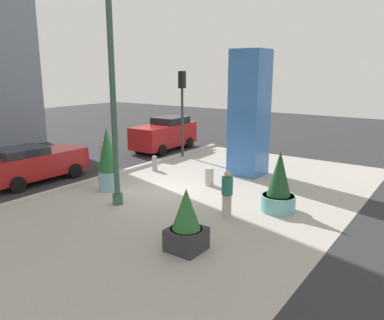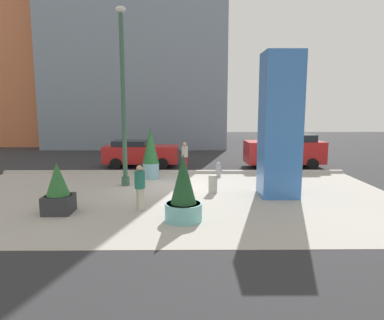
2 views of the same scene
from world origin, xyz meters
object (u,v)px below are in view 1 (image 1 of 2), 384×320
(concrete_bollard, at_px, (209,177))
(lamp_post, at_px, (113,98))
(art_pillar_blue, at_px, (249,114))
(pedestrian_by_curb, at_px, (227,192))
(traffic_light_far_side, at_px, (182,100))
(pedestrian_on_sidewalk, at_px, (104,155))
(car_curb_east, at_px, (165,134))
(potted_plant_near_left, at_px, (108,160))
(car_passing_lane, at_px, (34,163))
(potted_plant_curbside, at_px, (279,187))
(fire_hydrant, at_px, (155,163))
(potted_plant_by_pillar, at_px, (186,223))

(concrete_bollard, bearing_deg, lamp_post, 159.81)
(art_pillar_blue, xyz_separation_m, pedestrian_by_curb, (-5.19, -1.94, -1.92))
(traffic_light_far_side, distance_m, pedestrian_on_sidewalk, 5.50)
(car_curb_east, bearing_deg, traffic_light_far_side, -113.99)
(potted_plant_near_left, relative_size, pedestrian_by_curb, 1.61)
(traffic_light_far_side, bearing_deg, car_passing_lane, 163.82)
(potted_plant_curbside, bearing_deg, car_curb_east, 59.14)
(art_pillar_blue, height_order, potted_plant_near_left, art_pillar_blue)
(fire_hydrant, distance_m, concrete_bollard, 3.45)
(lamp_post, bearing_deg, potted_plant_curbside, -61.52)
(traffic_light_far_side, height_order, car_curb_east, traffic_light_far_side)
(lamp_post, relative_size, pedestrian_by_curb, 4.89)
(concrete_bollard, xyz_separation_m, car_curb_east, (4.64, 6.17, 0.60))
(potted_plant_by_pillar, relative_size, pedestrian_by_curb, 1.10)
(potted_plant_by_pillar, bearing_deg, fire_hydrant, 46.48)
(art_pillar_blue, xyz_separation_m, pedestrian_on_sidewalk, (-3.75, 5.40, -1.90))
(potted_plant_near_left, bearing_deg, car_curb_east, 23.47)
(fire_hydrant, bearing_deg, art_pillar_blue, -62.20)
(potted_plant_curbside, distance_m, pedestrian_by_curb, 1.87)
(fire_hydrant, distance_m, car_curb_east, 5.00)
(potted_plant_curbside, distance_m, traffic_light_far_side, 9.43)
(concrete_bollard, bearing_deg, potted_plant_by_pillar, -152.94)
(concrete_bollard, bearing_deg, traffic_light_far_side, 48.16)
(potted_plant_near_left, bearing_deg, potted_plant_by_pillar, -113.58)
(car_curb_east, distance_m, pedestrian_by_curb, 11.24)
(lamp_post, relative_size, potted_plant_near_left, 3.03)
(potted_plant_near_left, relative_size, potted_plant_by_pillar, 1.47)
(pedestrian_on_sidewalk, bearing_deg, car_passing_lane, 151.00)
(art_pillar_blue, distance_m, pedestrian_on_sidewalk, 6.85)
(concrete_bollard, height_order, car_curb_east, car_curb_east)
(traffic_light_far_side, xyz_separation_m, car_curb_east, (0.87, 1.96, -2.14))
(potted_plant_by_pillar, xyz_separation_m, traffic_light_far_side, (9.07, 6.92, 2.33))
(lamp_post, relative_size, car_passing_lane, 1.77)
(concrete_bollard, bearing_deg, potted_plant_curbside, -108.12)
(potted_plant_by_pillar, xyz_separation_m, car_curb_east, (9.94, 8.88, 0.19))
(art_pillar_blue, bearing_deg, pedestrian_on_sidewalk, 124.79)
(fire_hydrant, bearing_deg, potted_plant_by_pillar, -133.52)
(potted_plant_by_pillar, height_order, car_curb_east, car_curb_east)
(car_passing_lane, bearing_deg, potted_plant_near_left, -74.07)
(potted_plant_near_left, xyz_separation_m, potted_plant_curbside, (1.70, -6.44, -0.39))
(fire_hydrant, relative_size, traffic_light_far_side, 0.16)
(potted_plant_curbside, height_order, potted_plant_by_pillar, potted_plant_curbside)
(car_passing_lane, bearing_deg, fire_hydrant, -34.57)
(car_curb_east, xyz_separation_m, pedestrian_on_sidewalk, (-5.85, -1.22, -0.08))
(lamp_post, distance_m, car_curb_east, 10.10)
(potted_plant_near_left, distance_m, potted_plant_by_pillar, 6.16)
(potted_plant_curbside, bearing_deg, fire_hydrant, 76.52)
(lamp_post, xyz_separation_m, concrete_bollard, (3.83, -1.41, -3.37))
(pedestrian_by_curb, bearing_deg, traffic_light_far_side, 45.82)
(lamp_post, bearing_deg, potted_plant_by_pillar, -109.74)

